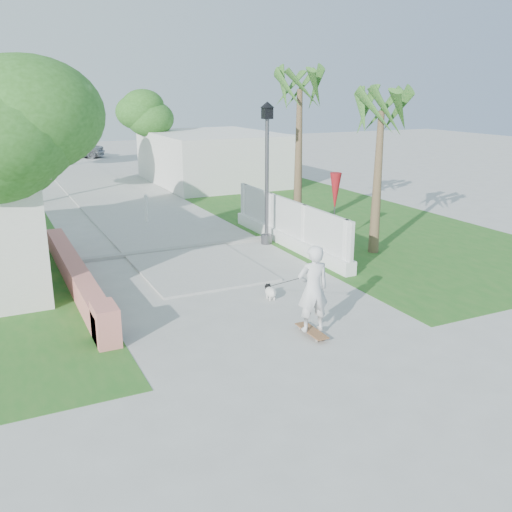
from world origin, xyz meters
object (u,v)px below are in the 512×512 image
skateboarder (291,285)px  bollard (146,208)px  street_lamp (267,168)px  parked_car (73,147)px  dog (270,291)px  patio_umbrella (335,192)px

skateboarder → bollard: bearing=-80.5°
bollard → skateboarder: skateboarder is taller
bollard → skateboarder: 10.43m
bollard → street_lamp: bearing=-59.0°
street_lamp → parked_car: street_lamp is taller
dog → parked_car: size_ratio=0.12×
parked_car → dog: bearing=-158.4°
street_lamp → skateboarder: bearing=-112.1°
street_lamp → bollard: 5.56m
patio_umbrella → dog: size_ratio=4.44×
patio_umbrella → parked_car: bearing=97.7°
parked_car → skateboarder: bearing=-158.7°
bollard → parked_car: size_ratio=0.25×
skateboarder → street_lamp: bearing=-104.2°
patio_umbrella → parked_car: 28.26m
patio_umbrella → skateboarder: (-4.30, -4.92, -0.86)m
street_lamp → dog: (-2.19, -4.52, -2.23)m
dog → skateboarder: bearing=-93.5°
bollard → skateboarder: (0.30, -10.42, 0.25)m
bollard → patio_umbrella: 7.25m
street_lamp → bollard: street_lamp is taller
street_lamp → dog: street_lamp is taller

